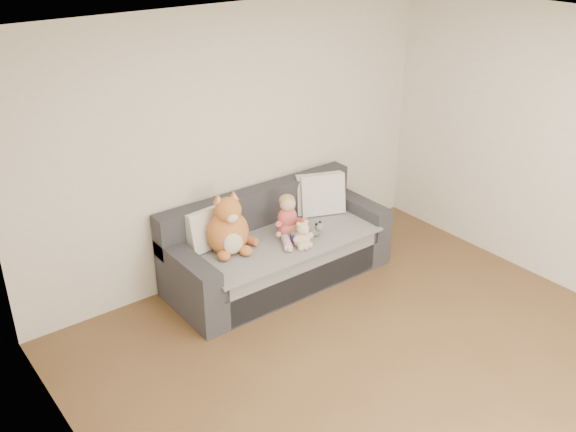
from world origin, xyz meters
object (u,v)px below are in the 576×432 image
at_px(sofa, 276,250).
at_px(plush_cat, 229,229).
at_px(toddler, 288,221).
at_px(teddy_bear, 303,237).
at_px(sippy_cup, 294,236).

xyz_separation_m(sofa, plush_cat, (-0.53, 0.00, 0.39)).
relative_size(toddler, plush_cat, 0.73).
height_order(teddy_bear, sippy_cup, teddy_bear).
xyz_separation_m(sofa, teddy_bear, (0.05, -0.35, 0.27)).
distance_m(sofa, teddy_bear, 0.44).
bearing_deg(teddy_bear, sofa, 102.57).
distance_m(plush_cat, teddy_bear, 0.69).
distance_m(toddler, plush_cat, 0.60).
relative_size(toddler, teddy_bear, 1.64).
xyz_separation_m(toddler, plush_cat, (-0.59, 0.12, 0.04)).
height_order(sofa, toddler, toddler).
distance_m(toddler, sippy_cup, 0.16).
bearing_deg(teddy_bear, toddler, 92.27).
bearing_deg(teddy_bear, plush_cat, 152.83).
relative_size(sofa, sippy_cup, 19.58).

